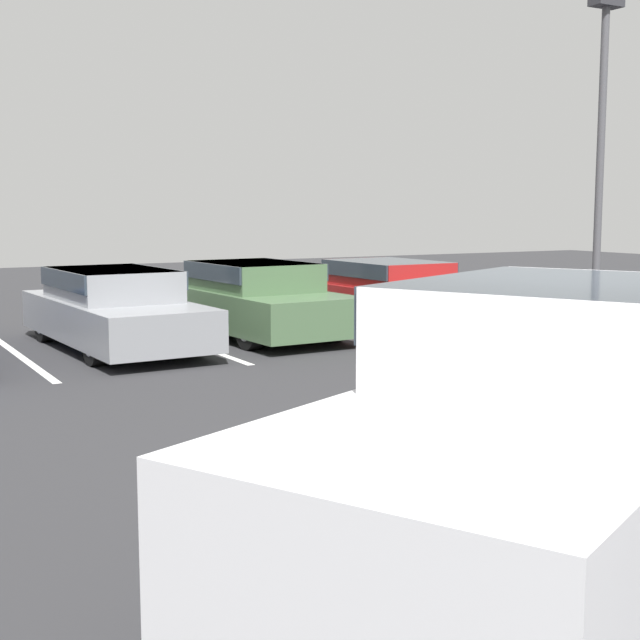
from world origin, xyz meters
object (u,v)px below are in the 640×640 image
object	(u,v)px
parked_sedan_b	(114,307)
parked_sedan_c	(256,297)
parked_sedan_d	(389,292)
wheel_stop_curb	(311,309)
light_post	(602,112)
pickup_truck	(589,418)

from	to	relation	value
parked_sedan_b	parked_sedan_c	world-z (taller)	parked_sedan_c
parked_sedan_c	parked_sedan_d	size ratio (longest dim) A/B	1.01
parked_sedan_c	parked_sedan_d	xyz separation A→B (m)	(2.67, -0.16, -0.02)
parked_sedan_b	parked_sedan_c	distance (m)	2.53
parked_sedan_c	parked_sedan_d	world-z (taller)	parked_sedan_c
parked_sedan_c	wheel_stop_curb	bearing A→B (deg)	133.11
parked_sedan_d	light_post	bearing A→B (deg)	87.00
parked_sedan_c	parked_sedan_d	bearing A→B (deg)	83.87
light_post	wheel_stop_curb	world-z (taller)	light_post
pickup_truck	parked_sedan_c	bearing A→B (deg)	51.03
parked_sedan_b	parked_sedan_c	bearing A→B (deg)	90.38
pickup_truck	parked_sedan_b	xyz separation A→B (m)	(-0.22, 9.76, -0.21)
pickup_truck	parked_sedan_b	distance (m)	9.76
parked_sedan_b	parked_sedan_d	distance (m)	5.20
parked_sedan_d	light_post	world-z (taller)	light_post
parked_sedan_c	light_post	bearing A→B (deg)	84.95
parked_sedan_d	light_post	xyz separation A→B (m)	(5.15, -0.16, 3.52)
parked_sedan_c	light_post	distance (m)	8.58
parked_sedan_c	pickup_truck	bearing A→B (deg)	-15.85
parked_sedan_b	pickup_truck	bearing A→B (deg)	-1.10
pickup_truck	parked_sedan_b	size ratio (longest dim) A/B	1.33
parked_sedan_b	parked_sedan_d	size ratio (longest dim) A/B	1.09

